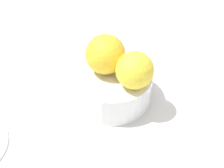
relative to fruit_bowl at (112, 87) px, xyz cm
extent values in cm
cube|color=silver|center=(0.00, 0.00, -3.84)|extent=(110.00, 110.00, 2.00)
cylinder|color=white|center=(0.00, 0.00, -2.44)|extent=(9.39, 9.39, 0.80)
cylinder|color=white|center=(0.00, 0.00, 0.13)|extent=(15.15, 15.15, 5.93)
sphere|color=yellow|center=(-1.40, -0.98, 6.77)|extent=(7.35, 7.35, 7.35)
sphere|color=yellow|center=(3.51, 3.37, 6.43)|extent=(6.68, 6.68, 6.68)
camera|label=1|loc=(45.30, -7.41, 41.16)|focal=51.77mm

